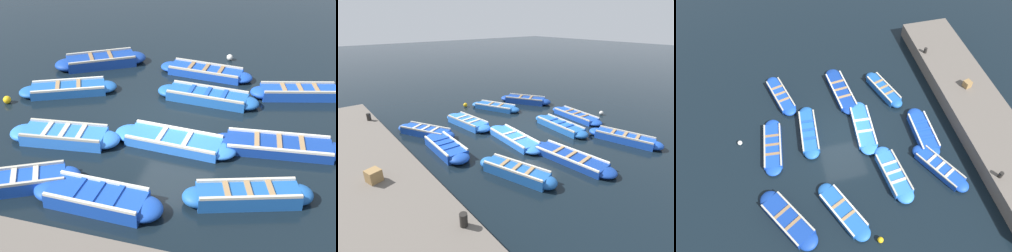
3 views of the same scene
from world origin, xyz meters
The scene contains 18 objects.
ground_plane centered at (0.00, 0.00, 0.00)m, with size 120.00×120.00×0.00m, color black.
boat_inner_gap centered at (-1.91, 2.90, 0.18)m, with size 1.29×3.48×0.42m.
boat_drifting centered at (3.79, -0.20, 0.15)m, with size 1.13×3.69×0.36m.
boat_outer_right centered at (-0.66, -3.31, 0.15)m, with size 1.35×4.03×0.36m.
boat_bow_out centered at (2.94, -3.73, 0.18)m, with size 1.64×3.51×0.42m.
boat_alongside centered at (-4.32, 0.81, 0.20)m, with size 1.05×3.42×0.46m.
boat_stern_in centered at (-3.19, -2.75, 0.20)m, with size 1.70×3.34×0.46m.
boat_far_corner centered at (1.77, -0.69, 0.17)m, with size 1.06×3.64×0.40m.
boat_near_quay centered at (3.55, 4.02, 0.20)m, with size 2.70×3.59×0.46m.
boat_end_of_row centered at (-4.29, 3.13, 0.18)m, with size 2.25×3.36×0.43m.
boat_mid_row centered at (1.00, 4.21, 0.16)m, with size 2.21×3.46×0.37m.
boat_centre centered at (-1.23, -0.31, 0.15)m, with size 1.16×3.78×0.35m.
quay_wall centered at (-7.74, 0.00, 0.45)m, with size 3.18×15.50×0.90m.
bollard_north centered at (-6.50, -4.60, 1.07)m, with size 0.20×0.20×0.35m, color black.
bollard_mid_north centered at (-6.50, 4.60, 1.07)m, with size 0.20×0.20×0.35m, color black.
wooden_crate centered at (-7.70, -1.22, 1.10)m, with size 0.39×0.39×0.39m, color olive.
buoy_orange_near centered at (5.50, -0.85, 0.13)m, with size 0.25×0.25×0.25m, color silver.
buoy_yellow_far centered at (-0.28, 5.89, 0.14)m, with size 0.27×0.27×0.27m, color #EAB214.
Camera 2 is at (-8.83, -9.13, 5.57)m, focal length 28.00 mm.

